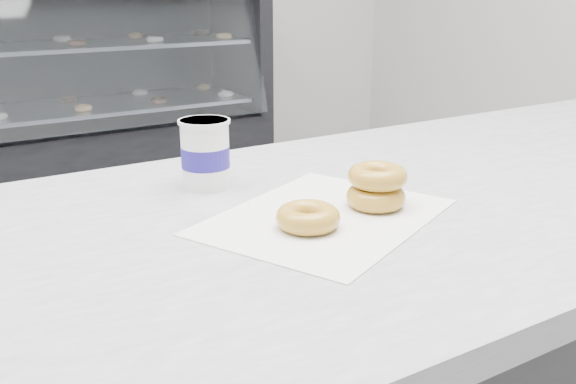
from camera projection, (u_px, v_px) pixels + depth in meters
name	position (u px, v px, depth m)	size (l,w,h in m)	color
display_case	(37.00, 128.00, 3.31)	(2.40, 0.74, 1.25)	black
wax_paper	(325.00, 217.00, 0.90)	(0.34, 0.26, 0.00)	silver
donut_single	(308.00, 217.00, 0.85)	(0.09, 0.09, 0.03)	#BE8B34
donut_stack	(377.00, 187.00, 0.93)	(0.10, 0.10, 0.06)	#BE8B34
coffee_cup	(205.00, 153.00, 1.02)	(0.09, 0.09, 0.11)	white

